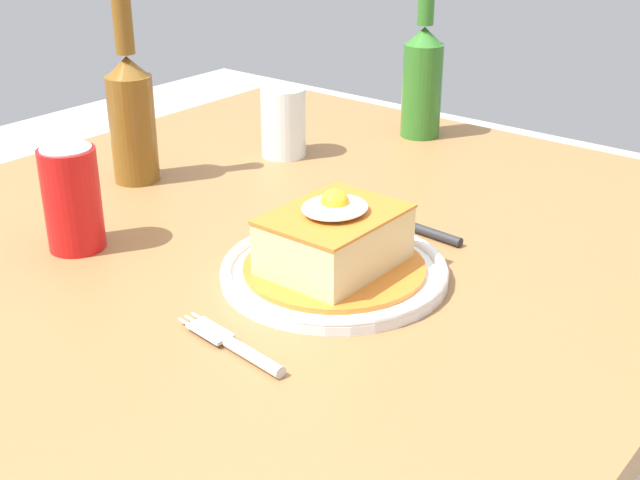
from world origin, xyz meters
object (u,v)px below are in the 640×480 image
at_px(fork, 239,348).
at_px(beer_bottle_green, 422,76).
at_px(main_plate, 334,270).
at_px(drinking_glass, 284,127).
at_px(knife, 419,229).
at_px(soda_can, 72,199).
at_px(beer_bottle_amber, 131,112).

xyz_separation_m(fork, beer_bottle_green, (0.67, 0.23, 0.09)).
relative_size(main_plate, fork, 1.76).
xyz_separation_m(beer_bottle_green, drinking_glass, (-0.21, 0.11, -0.05)).
distance_m(fork, beer_bottle_green, 0.71).
distance_m(fork, drinking_glass, 0.57).
bearing_deg(drinking_glass, beer_bottle_green, -26.98).
height_order(beer_bottle_green, drinking_glass, beer_bottle_green).
bearing_deg(fork, knife, 2.96).
relative_size(knife, beer_bottle_green, 0.62).
distance_m(main_plate, soda_can, 0.32).
xyz_separation_m(main_plate, fork, (-0.18, -0.03, -0.00)).
bearing_deg(drinking_glass, soda_can, -176.05).
relative_size(knife, soda_can, 1.34).
relative_size(main_plate, beer_bottle_green, 0.94).
relative_size(knife, beer_bottle_amber, 0.62).
bearing_deg(beer_bottle_green, fork, -161.14).
relative_size(soda_can, beer_bottle_amber, 0.47).
height_order(knife, beer_bottle_amber, beer_bottle_amber).
bearing_deg(beer_bottle_green, main_plate, -157.53).
distance_m(main_plate, drinking_glass, 0.42).
xyz_separation_m(beer_bottle_amber, drinking_glass, (0.21, -0.09, -0.05)).
distance_m(fork, beer_bottle_amber, 0.50).
relative_size(beer_bottle_amber, beer_bottle_green, 1.00).
bearing_deg(fork, drinking_glass, 36.62).
xyz_separation_m(knife, soda_can, (-0.29, 0.29, 0.06)).
bearing_deg(beer_bottle_amber, fork, -119.45).
relative_size(knife, drinking_glass, 1.58).
relative_size(fork, soda_can, 1.14).
distance_m(soda_can, beer_bottle_amber, 0.23).
height_order(main_plate, fork, main_plate).
relative_size(soda_can, beer_bottle_green, 0.47).
distance_m(fork, soda_can, 0.32).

